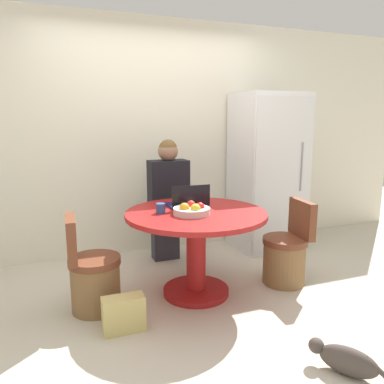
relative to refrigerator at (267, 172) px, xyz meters
name	(u,v)px	position (x,y,z in m)	size (l,w,h in m)	color
ground_plane	(198,301)	(-1.29, -1.06, -0.90)	(12.00, 12.00, 0.00)	beige
wall_back	(152,138)	(-1.29, 0.39, 0.40)	(7.00, 0.06, 2.60)	silver
refrigerator	(267,172)	(0.00, 0.00, 0.00)	(0.74, 0.69, 1.80)	white
dining_table	(196,236)	(-1.25, -0.91, -0.37)	(1.20, 1.20, 0.74)	maroon
chair_left_side	(93,278)	(-2.12, -0.89, -0.63)	(0.41, 0.41, 0.78)	brown
chair_right_side	(286,255)	(-0.38, -0.99, -0.63)	(0.42, 0.41, 0.78)	brown
person_seated	(167,197)	(-1.26, -0.09, -0.19)	(0.40, 0.37, 1.31)	#2D2D38
laptop	(188,202)	(-1.25, -0.71, -0.12)	(0.35, 0.26, 0.21)	#141947
fruit_bowl	(192,210)	(-1.32, -0.99, -0.12)	(0.30, 0.30, 0.10)	beige
coffee_cup	(161,208)	(-1.54, -0.86, -0.12)	(0.08, 0.08, 0.08)	#2D4C84
cat	(345,359)	(-0.79, -2.21, -0.81)	(0.30, 0.40, 0.18)	#473D38
handbag	(124,314)	(-1.95, -1.28, -0.77)	(0.30, 0.14, 0.26)	tan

